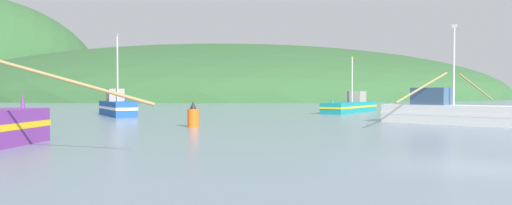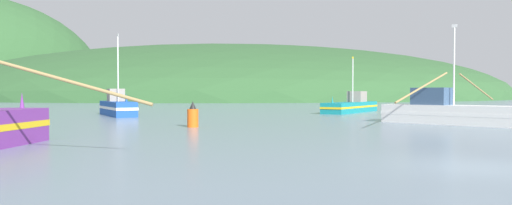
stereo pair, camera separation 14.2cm
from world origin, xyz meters
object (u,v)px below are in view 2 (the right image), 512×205
Objects in this scene: fishing_boat_blue at (117,107)px; channel_buoy at (193,116)px; fishing_boat_white at (450,112)px; fishing_boat_teal at (352,106)px.

channel_buoy is (5.64, -15.66, -0.13)m from fishing_boat_blue.
fishing_boat_white is 1.40× the size of fishing_boat_teal.
fishing_boat_blue reaches higher than channel_buoy.
fishing_boat_teal is at bearing 43.62° from channel_buoy.
fishing_boat_teal is 25.73m from channel_buoy.
fishing_boat_white is 18.81m from fishing_boat_teal.
fishing_boat_white reaches higher than channel_buoy.
fishing_boat_blue is at bearing -159.24° from fishing_boat_white.
fishing_boat_blue is (-24.26, -2.09, 0.12)m from fishing_boat_teal.
fishing_boat_white is at bearing -3.34° from channel_buoy.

